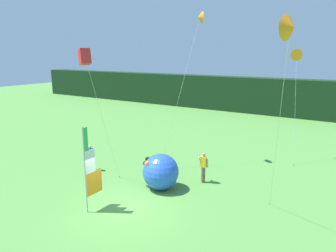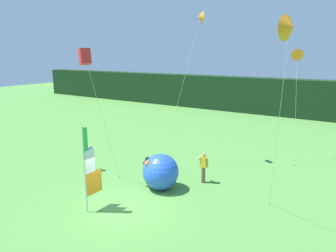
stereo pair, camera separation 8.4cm
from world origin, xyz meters
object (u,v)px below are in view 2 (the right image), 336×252
Objects in this scene: inflatable_balloon at (161,172)px; kite_red_box_0 at (85,57)px; banner_flag at (90,170)px; kite_orange_delta_3 at (297,55)px; kite_orange_delta_1 at (200,18)px; person_near_banner at (91,157)px; kite_orange_delta_2 at (289,28)px; person_mid_field at (204,167)px.

inflatable_balloon is 0.27× the size of kite_red_box_0.
kite_orange_delta_3 is at bearing 65.55° from banner_flag.
kite_orange_delta_1 is at bearing 96.15° from inflatable_balloon.
kite_orange_delta_2 is (11.81, -2.18, 7.06)m from person_near_banner.
person_near_banner is at bearing -179.52° from inflatable_balloon.
kite_orange_delta_1 reaches higher than person_near_banner.
person_near_banner is at bearing -162.88° from person_mid_field.
kite_orange_delta_1 reaches higher than banner_flag.
person_mid_field is 0.24× the size of kite_orange_delta_3.
kite_orange_delta_3 is (9.77, 9.33, 6.18)m from person_near_banner.
inflatable_balloon is at bearing -126.94° from person_mid_field.
person_mid_field is at bearing 17.12° from person_near_banner.
kite_red_box_0 is at bearing -155.16° from inflatable_balloon.
inflatable_balloon is at bearing 0.48° from person_near_banner.
kite_orange_delta_2 is 11.72m from kite_orange_delta_3.
kite_red_box_0 reaches higher than person_mid_field.
inflatable_balloon is (1.38, 3.70, -0.97)m from banner_flag.
kite_orange_delta_2 is (7.95, 1.48, 5.99)m from banner_flag.
kite_red_box_0 is 1.00× the size of kite_orange_delta_3.
kite_orange_delta_3 is (2.99, 7.24, 6.11)m from person_mid_field.
kite_orange_delta_1 is at bearing 123.17° from person_mid_field.
inflatable_balloon is 11.99m from kite_orange_delta_3.
person_near_banner is 0.20× the size of kite_orange_delta_2.
kite_orange_delta_2 is at bearing -46.33° from kite_orange_delta_1.
kite_orange_delta_1 reaches higher than kite_orange_delta_2.
kite_orange_delta_1 reaches higher than kite_red_box_0.
banner_flag is at bearing -110.38° from inflatable_balloon.
person_near_banner is 0.22× the size of kite_orange_delta_3.
person_mid_field is 0.21× the size of kite_orange_delta_2.
kite_orange_delta_3 reaches higher than banner_flag.
kite_orange_delta_2 is (6.57, -2.22, 6.97)m from inflatable_balloon.
person_mid_field is at bearing -112.46° from kite_orange_delta_3.
person_near_banner is 11.00m from kite_orange_delta_1.
kite_orange_delta_1 reaches higher than person_mid_field.
person_near_banner is 5.24m from inflatable_balloon.
kite_orange_delta_2 reaches higher than person_near_banner.
kite_red_box_0 is (-2.16, 2.07, 5.03)m from banner_flag.
banner_flag is 0.55× the size of kite_orange_delta_3.
kite_orange_delta_3 is at bearing 100.07° from kite_orange_delta_2.
person_mid_field is 0.24× the size of kite_red_box_0.
person_mid_field is 9.94m from kite_orange_delta_3.
kite_orange_delta_2 is at bearing 10.58° from banner_flag.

